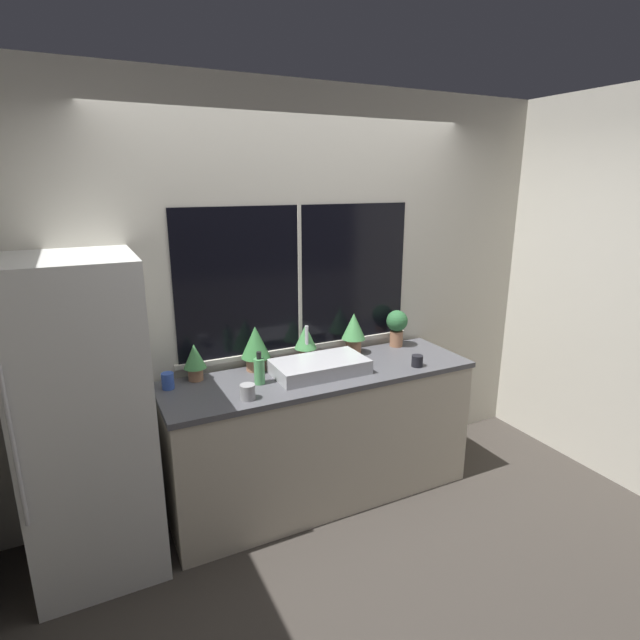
# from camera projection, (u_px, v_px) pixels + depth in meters

# --- Properties ---
(ground_plane) EXTENTS (14.00, 14.00, 0.00)m
(ground_plane) POSITION_uv_depth(u_px,v_px,m) (342.00, 519.00, 3.20)
(ground_plane) COLOR #38332D
(wall_back) EXTENTS (8.00, 0.09, 2.70)m
(wall_back) POSITION_uv_depth(u_px,v_px,m) (298.00, 293.00, 3.41)
(wall_back) COLOR beige
(wall_back) RESTS_ON ground_plane
(wall_right) EXTENTS (0.06, 7.00, 2.70)m
(wall_right) POSITION_uv_depth(u_px,v_px,m) (446.00, 258.00, 4.98)
(wall_right) COLOR beige
(wall_right) RESTS_ON ground_plane
(counter) EXTENTS (2.04, 0.62, 0.90)m
(counter) POSITION_uv_depth(u_px,v_px,m) (321.00, 435.00, 3.34)
(counter) COLOR beige
(counter) RESTS_ON ground_plane
(refrigerator) EXTENTS (0.64, 0.70, 1.74)m
(refrigerator) POSITION_uv_depth(u_px,v_px,m) (86.00, 420.00, 2.64)
(refrigerator) COLOR silver
(refrigerator) RESTS_ON ground_plane
(sink) EXTENTS (0.60, 0.38, 0.27)m
(sink) POSITION_uv_depth(u_px,v_px,m) (320.00, 366.00, 3.19)
(sink) COLOR #ADADB2
(sink) RESTS_ON counter
(potted_plant_far_left) EXTENTS (0.14, 0.14, 0.23)m
(potted_plant_far_left) POSITION_uv_depth(u_px,v_px,m) (195.00, 359.00, 3.05)
(potted_plant_far_left) COLOR #9E6B4C
(potted_plant_far_left) RESTS_ON counter
(potted_plant_left) EXTENTS (0.19, 0.19, 0.29)m
(potted_plant_left) POSITION_uv_depth(u_px,v_px,m) (256.00, 345.00, 3.21)
(potted_plant_left) COLOR #9E6B4C
(potted_plant_left) RESTS_ON counter
(potted_plant_center) EXTENTS (0.15, 0.15, 0.26)m
(potted_plant_center) POSITION_uv_depth(u_px,v_px,m) (306.00, 340.00, 3.37)
(potted_plant_center) COLOR #9E6B4C
(potted_plant_center) RESTS_ON counter
(potted_plant_right) EXTENTS (0.17, 0.17, 0.29)m
(potted_plant_right) POSITION_uv_depth(u_px,v_px,m) (354.00, 330.00, 3.52)
(potted_plant_right) COLOR #9E6B4C
(potted_plant_right) RESTS_ON counter
(potted_plant_far_right) EXTENTS (0.16, 0.16, 0.27)m
(potted_plant_far_right) POSITION_uv_depth(u_px,v_px,m) (397.00, 325.00, 3.68)
(potted_plant_far_right) COLOR #9E6B4C
(potted_plant_far_right) RESTS_ON counter
(soap_bottle) EXTENTS (0.07, 0.07, 0.20)m
(soap_bottle) POSITION_uv_depth(u_px,v_px,m) (259.00, 370.00, 3.01)
(soap_bottle) COLOR #519E5B
(soap_bottle) RESTS_ON counter
(mug_grey) EXTENTS (0.09, 0.09, 0.09)m
(mug_grey) POSITION_uv_depth(u_px,v_px,m) (248.00, 392.00, 2.80)
(mug_grey) COLOR gray
(mug_grey) RESTS_ON counter
(mug_blue) EXTENTS (0.07, 0.07, 0.10)m
(mug_blue) POSITION_uv_depth(u_px,v_px,m) (168.00, 381.00, 2.95)
(mug_blue) COLOR #3351AD
(mug_blue) RESTS_ON counter
(mug_black) EXTENTS (0.08, 0.08, 0.08)m
(mug_black) POSITION_uv_depth(u_px,v_px,m) (417.00, 361.00, 3.30)
(mug_black) COLOR black
(mug_black) RESTS_ON counter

